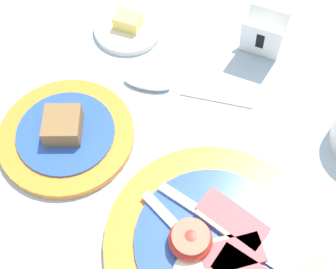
{
  "coord_description": "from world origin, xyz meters",
  "views": [
    {
      "loc": [
        0.12,
        -0.2,
        0.55
      ],
      "look_at": [
        -0.05,
        0.08,
        0.02
      ],
      "focal_mm": 50.0,
      "sensor_mm": 36.0,
      "label": 1
    }
  ],
  "objects_px": {
    "breakfast_plate": "(213,244)",
    "bread_plate": "(66,134)",
    "teaspoon_near_cup": "(165,87)",
    "number_card": "(262,37)",
    "butter_dish": "(128,27)"
  },
  "relations": [
    {
      "from": "breakfast_plate",
      "to": "number_card",
      "type": "distance_m",
      "value": 0.32
    },
    {
      "from": "bread_plate",
      "to": "butter_dish",
      "type": "bearing_deg",
      "value": 101.13
    },
    {
      "from": "breakfast_plate",
      "to": "number_card",
      "type": "xyz_separation_m",
      "value": [
        -0.09,
        0.31,
        0.03
      ]
    },
    {
      "from": "number_card",
      "to": "teaspoon_near_cup",
      "type": "height_order",
      "value": "number_card"
    },
    {
      "from": "butter_dish",
      "to": "number_card",
      "type": "xyz_separation_m",
      "value": [
        0.2,
        0.07,
        0.03
      ]
    },
    {
      "from": "breakfast_plate",
      "to": "bread_plate",
      "type": "relative_size",
      "value": 1.41
    },
    {
      "from": "breakfast_plate",
      "to": "bread_plate",
      "type": "height_order",
      "value": "bread_plate"
    },
    {
      "from": "number_card",
      "to": "teaspoon_near_cup",
      "type": "relative_size",
      "value": 0.39
    },
    {
      "from": "breakfast_plate",
      "to": "bread_plate",
      "type": "distance_m",
      "value": 0.25
    },
    {
      "from": "bread_plate",
      "to": "butter_dish",
      "type": "xyz_separation_m",
      "value": [
        -0.04,
        0.21,
        -0.0
      ]
    },
    {
      "from": "bread_plate",
      "to": "number_card",
      "type": "xyz_separation_m",
      "value": [
        0.16,
        0.28,
        0.03
      ]
    },
    {
      "from": "bread_plate",
      "to": "teaspoon_near_cup",
      "type": "height_order",
      "value": "bread_plate"
    },
    {
      "from": "bread_plate",
      "to": "number_card",
      "type": "distance_m",
      "value": 0.32
    },
    {
      "from": "teaspoon_near_cup",
      "to": "butter_dish",
      "type": "bearing_deg",
      "value": -49.81
    },
    {
      "from": "breakfast_plate",
      "to": "teaspoon_near_cup",
      "type": "bearing_deg",
      "value": 135.33
    }
  ]
}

